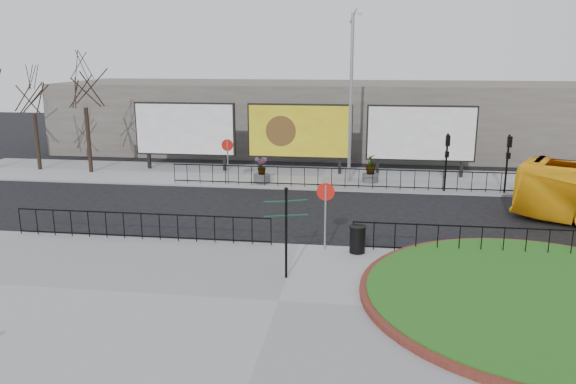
% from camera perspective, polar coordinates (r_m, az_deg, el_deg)
% --- Properties ---
extents(ground, '(90.00, 90.00, 0.00)m').
position_cam_1_polar(ground, '(21.10, 1.11, -5.63)').
color(ground, black).
rests_on(ground, ground).
extents(pavement_near, '(30.00, 10.00, 0.12)m').
position_cam_1_polar(pavement_near, '(16.49, -0.98, -11.18)').
color(pavement_near, gray).
rests_on(pavement_near, ground).
extents(pavement_far, '(44.00, 6.00, 0.12)m').
position_cam_1_polar(pavement_far, '(32.60, 3.59, 1.46)').
color(pavement_far, gray).
rests_on(pavement_far, ground).
extents(brick_edge, '(10.40, 10.40, 0.18)m').
position_cam_1_polar(brick_edge, '(17.94, 24.36, -9.82)').
color(brick_edge, brown).
rests_on(brick_edge, pavement_near).
extents(grass_lawn, '(10.00, 10.00, 0.22)m').
position_cam_1_polar(grass_lawn, '(17.93, 24.36, -9.76)').
color(grass_lawn, '#154F15').
rests_on(grass_lawn, pavement_near).
extents(railing_near_left, '(10.00, 0.10, 1.10)m').
position_cam_1_polar(railing_near_left, '(22.09, -14.65, -3.36)').
color(railing_near_left, black).
rests_on(railing_near_left, pavement_near).
extents(railing_near_right, '(9.00, 0.10, 1.10)m').
position_cam_1_polar(railing_near_right, '(20.90, 19.07, -4.68)').
color(railing_near_right, black).
rests_on(railing_near_right, pavement_near).
extents(railing_far, '(18.00, 0.10, 1.10)m').
position_cam_1_polar(railing_far, '(29.78, 5.13, 1.44)').
color(railing_far, black).
rests_on(railing_far, pavement_far).
extents(speed_sign_far, '(0.64, 0.07, 2.47)m').
position_cam_1_polar(speed_sign_far, '(30.50, -6.16, 4.10)').
color(speed_sign_far, gray).
rests_on(speed_sign_far, pavement_far).
extents(speed_sign_near, '(0.64, 0.07, 2.47)m').
position_cam_1_polar(speed_sign_near, '(20.07, 3.83, -0.96)').
color(speed_sign_near, gray).
rests_on(speed_sign_near, pavement_near).
extents(billboard_left, '(6.20, 0.31, 4.10)m').
position_cam_1_polar(billboard_left, '(34.75, -10.42, 6.28)').
color(billboard_left, black).
rests_on(billboard_left, pavement_far).
extents(billboard_mid, '(6.20, 0.31, 4.10)m').
position_cam_1_polar(billboard_mid, '(33.25, 1.19, 6.17)').
color(billboard_mid, black).
rests_on(billboard_mid, pavement_far).
extents(billboard_right, '(6.20, 0.31, 4.10)m').
position_cam_1_polar(billboard_right, '(33.18, 13.35, 5.79)').
color(billboard_right, black).
rests_on(billboard_right, pavement_far).
extents(lamp_post, '(0.74, 0.18, 9.23)m').
position_cam_1_polar(lamp_post, '(30.85, 6.41, 9.65)').
color(lamp_post, gray).
rests_on(lamp_post, pavement_far).
extents(signal_pole_a, '(0.22, 0.26, 3.00)m').
position_cam_1_polar(signal_pole_a, '(29.81, 15.84, 3.78)').
color(signal_pole_a, black).
rests_on(signal_pole_a, pavement_far).
extents(signal_pole_b, '(0.22, 0.26, 3.00)m').
position_cam_1_polar(signal_pole_b, '(30.38, 21.45, 3.53)').
color(signal_pole_b, black).
rests_on(signal_pole_b, pavement_far).
extents(tree_left, '(2.00, 2.00, 7.00)m').
position_cam_1_polar(tree_left, '(35.42, -19.80, 7.50)').
color(tree_left, '#2D2119').
rests_on(tree_left, pavement_far).
extents(tree_mid, '(2.00, 2.00, 6.20)m').
position_cam_1_polar(tree_mid, '(37.46, -24.33, 6.78)').
color(tree_mid, '#2D2119').
rests_on(tree_mid, pavement_far).
extents(building_backdrop, '(40.00, 10.00, 5.00)m').
position_cam_1_polar(building_backdrop, '(42.07, 4.68, 7.61)').
color(building_backdrop, slate).
rests_on(building_backdrop, ground).
extents(fingerpost_sign, '(1.37, 0.63, 2.96)m').
position_cam_1_polar(fingerpost_sign, '(17.45, -0.19, -3.25)').
color(fingerpost_sign, black).
rests_on(fingerpost_sign, pavement_near).
extents(litter_bin, '(0.60, 0.60, 0.99)m').
position_cam_1_polar(litter_bin, '(20.20, 7.07, -4.78)').
color(litter_bin, black).
rests_on(litter_bin, pavement_near).
extents(planter_a, '(0.90, 0.90, 1.34)m').
position_cam_1_polar(planter_a, '(30.96, -2.68, 1.81)').
color(planter_a, '#4C4C4F').
rests_on(planter_a, pavement_far).
extents(planter_c, '(0.88, 0.88, 1.54)m').
position_cam_1_polar(planter_c, '(31.40, 8.38, 2.15)').
color(planter_c, '#4C4C4F').
rests_on(planter_c, pavement_far).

